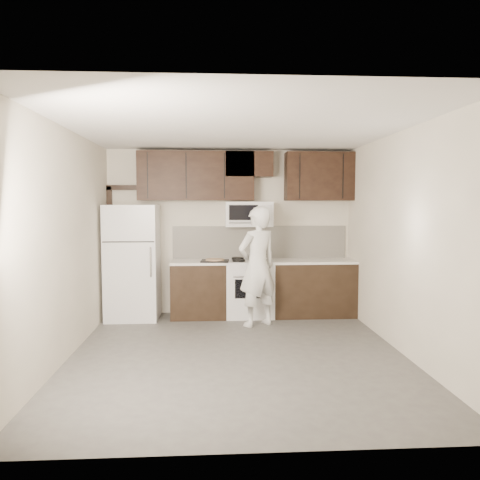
{
  "coord_description": "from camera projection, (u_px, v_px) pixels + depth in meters",
  "views": [
    {
      "loc": [
        -0.3,
        -5.51,
        1.81
      ],
      "look_at": [
        0.09,
        0.9,
        1.32
      ],
      "focal_mm": 35.0,
      "sensor_mm": 36.0,
      "label": 1
    }
  ],
  "objects": [
    {
      "name": "floor",
      "position": [
        237.0,
        354.0,
        5.65
      ],
      "size": [
        4.5,
        4.5,
        0.0
      ],
      "primitive_type": "plane",
      "color": "#4A4846",
      "rests_on": "ground"
    },
    {
      "name": "back_wall",
      "position": [
        230.0,
        232.0,
        7.78
      ],
      "size": [
        4.0,
        0.0,
        4.0
      ],
      "primitive_type": "plane",
      "rotation": [
        1.57,
        0.0,
        0.0
      ],
      "color": "#BDB5A1",
      "rests_on": "ground"
    },
    {
      "name": "ceiling",
      "position": [
        237.0,
        128.0,
        5.44
      ],
      "size": [
        4.5,
        4.5,
        0.0
      ],
      "primitive_type": "plane",
      "rotation": [
        3.14,
        0.0,
        0.0
      ],
      "color": "white",
      "rests_on": "back_wall"
    },
    {
      "name": "counter_run",
      "position": [
        268.0,
        288.0,
        7.58
      ],
      "size": [
        2.95,
        0.64,
        0.91
      ],
      "color": "black",
      "rests_on": "floor"
    },
    {
      "name": "stove",
      "position": [
        249.0,
        288.0,
        7.56
      ],
      "size": [
        0.76,
        0.66,
        0.94
      ],
      "color": "white",
      "rests_on": "floor"
    },
    {
      "name": "backsplash",
      "position": [
        260.0,
        242.0,
        7.81
      ],
      "size": [
        2.9,
        0.02,
        0.54
      ],
      "primitive_type": "cube",
      "color": "silver",
      "rests_on": "counter_run"
    },
    {
      "name": "upper_cabinets",
      "position": [
        243.0,
        175.0,
        7.55
      ],
      "size": [
        3.48,
        0.35,
        0.78
      ],
      "color": "black",
      "rests_on": "back_wall"
    },
    {
      "name": "microwave",
      "position": [
        249.0,
        214.0,
        7.58
      ],
      "size": [
        0.76,
        0.42,
        0.4
      ],
      "color": "white",
      "rests_on": "upper_cabinets"
    },
    {
      "name": "refrigerator",
      "position": [
        133.0,
        262.0,
        7.36
      ],
      "size": [
        0.8,
        0.76,
        1.8
      ],
      "color": "white",
      "rests_on": "floor"
    },
    {
      "name": "door_trim",
      "position": [
        113.0,
        239.0,
        7.63
      ],
      "size": [
        0.5,
        0.08,
        2.12
      ],
      "color": "black",
      "rests_on": "floor"
    },
    {
      "name": "saucepan",
      "position": [
        260.0,
        255.0,
        7.68
      ],
      "size": [
        0.26,
        0.15,
        0.15
      ],
      "color": "silver",
      "rests_on": "stove"
    },
    {
      "name": "baking_tray",
      "position": [
        215.0,
        261.0,
        7.34
      ],
      "size": [
        0.46,
        0.36,
        0.02
      ],
      "primitive_type": "cube",
      "rotation": [
        0.0,
        0.0,
        -0.08
      ],
      "color": "black",
      "rests_on": "counter_run"
    },
    {
      "name": "pizza",
      "position": [
        215.0,
        260.0,
        7.34
      ],
      "size": [
        0.31,
        0.31,
        0.02
      ],
      "primitive_type": "cylinder",
      "rotation": [
        0.0,
        0.0,
        -0.08
      ],
      "color": "tan",
      "rests_on": "baking_tray"
    },
    {
      "name": "person",
      "position": [
        257.0,
        266.0,
        6.93
      ],
      "size": [
        0.78,
        0.69,
        1.78
      ],
      "primitive_type": "imported",
      "rotation": [
        0.0,
        0.0,
        3.67
      ],
      "color": "white",
      "rests_on": "floor"
    }
  ]
}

